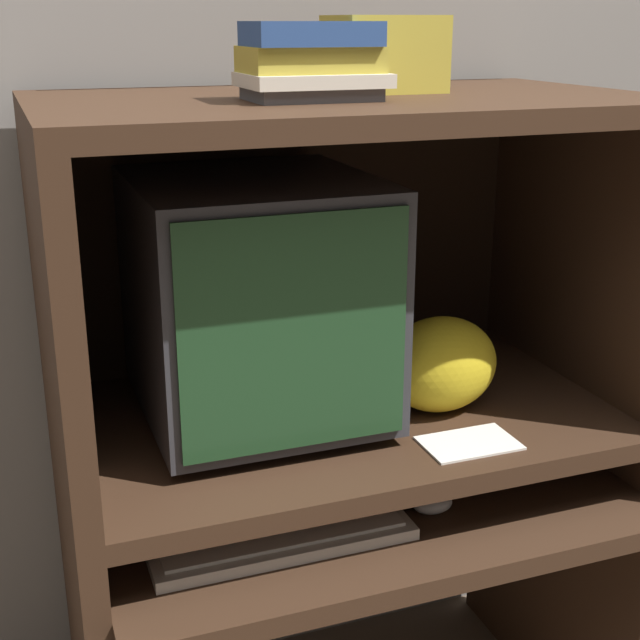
{
  "coord_description": "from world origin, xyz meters",
  "views": [
    {
      "loc": [
        -0.57,
        -1.1,
        1.45
      ],
      "look_at": [
        -0.05,
        0.31,
        0.94
      ],
      "focal_mm": 50.0,
      "sensor_mm": 36.0,
      "label": 1
    }
  ],
  "objects": [
    {
      "name": "storage_box",
      "position": [
        0.09,
        0.37,
        1.4
      ],
      "size": [
        0.18,
        0.15,
        0.13
      ],
      "color": "gold",
      "rests_on": "hutch_upper"
    },
    {
      "name": "keyboard",
      "position": [
        -0.19,
        0.13,
        0.65
      ],
      "size": [
        0.44,
        0.16,
        0.03
      ],
      "color": "beige",
      "rests_on": "desk_base"
    },
    {
      "name": "paper_card",
      "position": [
        0.15,
        0.1,
        0.77
      ],
      "size": [
        0.16,
        0.1,
        0.0
      ],
      "color": "white",
      "rests_on": "desk_monitor_shelf"
    },
    {
      "name": "mouse",
      "position": [
        0.09,
        0.12,
        0.65
      ],
      "size": [
        0.07,
        0.05,
        0.03
      ],
      "color": "#B7B7B7",
      "rests_on": "desk_base"
    },
    {
      "name": "snack_bag",
      "position": [
        0.16,
        0.25,
        0.85
      ],
      "size": [
        0.22,
        0.16,
        0.18
      ],
      "color": "gold",
      "rests_on": "desk_monitor_shelf"
    },
    {
      "name": "book_stack",
      "position": [
        -0.09,
        0.25,
        1.39
      ],
      "size": [
        0.22,
        0.16,
        0.12
      ],
      "color": "#4C4C51",
      "rests_on": "hutch_upper"
    },
    {
      "name": "desk_monitor_shelf",
      "position": [
        0.0,
        0.31,
        0.74
      ],
      "size": [
        1.03,
        0.62,
        0.13
      ],
      "color": "#382316",
      "rests_on": "desk_base"
    },
    {
      "name": "hutch_upper",
      "position": [
        0.0,
        0.35,
        1.15
      ],
      "size": [
        1.03,
        0.62,
        0.57
      ],
      "color": "#382316",
      "rests_on": "desk_monitor_shelf"
    },
    {
      "name": "crt_monitor",
      "position": [
        -0.16,
        0.34,
        0.99
      ],
      "size": [
        0.4,
        0.45,
        0.43
      ],
      "color": "#333338",
      "rests_on": "desk_monitor_shelf"
    },
    {
      "name": "wall_back",
      "position": [
        0.0,
        0.68,
        1.3
      ],
      "size": [
        6.0,
        0.06,
        2.6
      ],
      "color": "gray",
      "rests_on": "ground_plane"
    },
    {
      "name": "desk_base",
      "position": [
        0.0,
        0.26,
        0.41
      ],
      "size": [
        1.03,
        0.69,
        0.63
      ],
      "color": "#382316",
      "rests_on": "ground_plane"
    }
  ]
}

